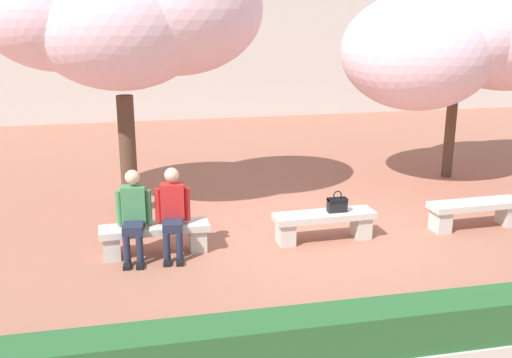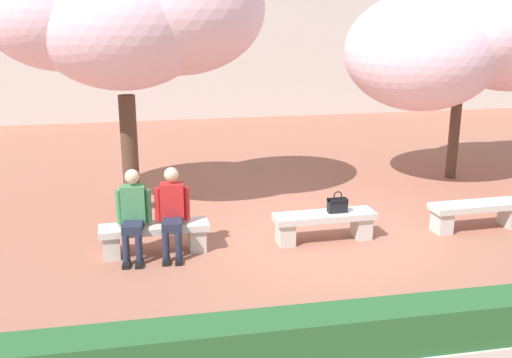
{
  "view_description": "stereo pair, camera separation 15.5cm",
  "coord_description": "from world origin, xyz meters",
  "px_view_note": "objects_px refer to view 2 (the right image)",
  "views": [
    {
      "loc": [
        -2.87,
        -8.31,
        3.52
      ],
      "look_at": [
        -1.04,
        0.2,
        1.0
      ],
      "focal_mm": 42.0,
      "sensor_mm": 36.0,
      "label": 1
    },
    {
      "loc": [
        -2.72,
        -8.34,
        3.52
      ],
      "look_at": [
        -1.04,
        0.2,
        1.0
      ],
      "focal_mm": 42.0,
      "sensor_mm": 36.0,
      "label": 2
    }
  ],
  "objects_px": {
    "stone_bench_near_west": "(324,223)",
    "cherry_tree_secondary": "(469,39)",
    "cherry_tree_main": "(128,14)",
    "handbag": "(337,204)",
    "person_seated_right": "(172,208)",
    "stone_bench_center": "(477,212)",
    "person_seated_left": "(133,211)",
    "stone_bench_west_end": "(155,234)"
  },
  "relations": [
    {
      "from": "stone_bench_near_west",
      "to": "cherry_tree_secondary",
      "type": "height_order",
      "value": "cherry_tree_secondary"
    },
    {
      "from": "cherry_tree_secondary",
      "to": "cherry_tree_main",
      "type": "bearing_deg",
      "value": -174.52
    },
    {
      "from": "handbag",
      "to": "person_seated_right",
      "type": "bearing_deg",
      "value": -178.65
    },
    {
      "from": "stone_bench_center",
      "to": "cherry_tree_main",
      "type": "relative_size",
      "value": 0.34
    },
    {
      "from": "stone_bench_center",
      "to": "person_seated_right",
      "type": "relative_size",
      "value": 1.24
    },
    {
      "from": "person_seated_left",
      "to": "handbag",
      "type": "distance_m",
      "value": 3.09
    },
    {
      "from": "stone_bench_west_end",
      "to": "person_seated_left",
      "type": "height_order",
      "value": "person_seated_left"
    },
    {
      "from": "stone_bench_center",
      "to": "handbag",
      "type": "distance_m",
      "value": 2.41
    },
    {
      "from": "stone_bench_west_end",
      "to": "stone_bench_center",
      "type": "bearing_deg",
      "value": 0.0
    },
    {
      "from": "person_seated_left",
      "to": "cherry_tree_main",
      "type": "bearing_deg",
      "value": 88.16
    },
    {
      "from": "handbag",
      "to": "cherry_tree_secondary",
      "type": "height_order",
      "value": "cherry_tree_secondary"
    },
    {
      "from": "stone_bench_west_end",
      "to": "person_seated_right",
      "type": "distance_m",
      "value": 0.49
    },
    {
      "from": "cherry_tree_secondary",
      "to": "person_seated_right",
      "type": "bearing_deg",
      "value": -155.02
    },
    {
      "from": "person_seated_left",
      "to": "cherry_tree_secondary",
      "type": "relative_size",
      "value": 0.26
    },
    {
      "from": "handbag",
      "to": "cherry_tree_secondary",
      "type": "distance_m",
      "value": 5.1
    },
    {
      "from": "stone_bench_near_west",
      "to": "cherry_tree_secondary",
      "type": "bearing_deg",
      "value": 36.44
    },
    {
      "from": "person_seated_right",
      "to": "stone_bench_near_west",
      "type": "bearing_deg",
      "value": 1.31
    },
    {
      "from": "handbag",
      "to": "stone_bench_west_end",
      "type": "bearing_deg",
      "value": -179.86
    },
    {
      "from": "stone_bench_west_end",
      "to": "stone_bench_near_west",
      "type": "distance_m",
      "value": 2.6
    },
    {
      "from": "cherry_tree_main",
      "to": "cherry_tree_secondary",
      "type": "xyz_separation_m",
      "value": [
        6.6,
        0.63,
        -0.5
      ]
    },
    {
      "from": "person_seated_left",
      "to": "cherry_tree_main",
      "type": "relative_size",
      "value": 0.27
    },
    {
      "from": "stone_bench_near_west",
      "to": "cherry_tree_main",
      "type": "xyz_separation_m",
      "value": [
        -2.81,
        2.16,
        3.1
      ]
    },
    {
      "from": "stone_bench_west_end",
      "to": "stone_bench_center",
      "type": "xyz_separation_m",
      "value": [
        5.2,
        0.0,
        0.0
      ]
    },
    {
      "from": "person_seated_left",
      "to": "cherry_tree_secondary",
      "type": "xyz_separation_m",
      "value": [
        6.67,
        2.85,
        2.19
      ]
    },
    {
      "from": "person_seated_right",
      "to": "cherry_tree_secondary",
      "type": "height_order",
      "value": "cherry_tree_secondary"
    },
    {
      "from": "stone_bench_west_end",
      "to": "cherry_tree_main",
      "type": "height_order",
      "value": "cherry_tree_main"
    },
    {
      "from": "person_seated_left",
      "to": "handbag",
      "type": "relative_size",
      "value": 3.81
    },
    {
      "from": "stone_bench_west_end",
      "to": "cherry_tree_secondary",
      "type": "xyz_separation_m",
      "value": [
        6.39,
        2.8,
        2.6
      ]
    },
    {
      "from": "stone_bench_west_end",
      "to": "stone_bench_center",
      "type": "height_order",
      "value": "same"
    },
    {
      "from": "stone_bench_west_end",
      "to": "stone_bench_near_west",
      "type": "height_order",
      "value": "same"
    },
    {
      "from": "stone_bench_near_west",
      "to": "person_seated_right",
      "type": "xyz_separation_m",
      "value": [
        -2.33,
        -0.05,
        0.4
      ]
    },
    {
      "from": "stone_bench_near_west",
      "to": "stone_bench_center",
      "type": "height_order",
      "value": "same"
    },
    {
      "from": "stone_bench_west_end",
      "to": "cherry_tree_main",
      "type": "distance_m",
      "value": 3.78
    },
    {
      "from": "cherry_tree_secondary",
      "to": "stone_bench_near_west",
      "type": "bearing_deg",
      "value": -143.56
    },
    {
      "from": "stone_bench_near_west",
      "to": "stone_bench_center",
      "type": "bearing_deg",
      "value": 0.0
    },
    {
      "from": "stone_bench_center",
      "to": "cherry_tree_secondary",
      "type": "relative_size",
      "value": 0.32
    },
    {
      "from": "stone_bench_west_end",
      "to": "handbag",
      "type": "distance_m",
      "value": 2.82
    },
    {
      "from": "person_seated_left",
      "to": "person_seated_right",
      "type": "bearing_deg",
      "value": -0.0
    },
    {
      "from": "person_seated_left",
      "to": "stone_bench_near_west",
      "type": "bearing_deg",
      "value": 1.05
    },
    {
      "from": "person_seated_left",
      "to": "stone_bench_center",
      "type": "bearing_deg",
      "value": 0.55
    },
    {
      "from": "stone_bench_near_west",
      "to": "stone_bench_west_end",
      "type": "bearing_deg",
      "value": 180.0
    },
    {
      "from": "stone_bench_west_end",
      "to": "person_seated_left",
      "type": "relative_size",
      "value": 1.24
    }
  ]
}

